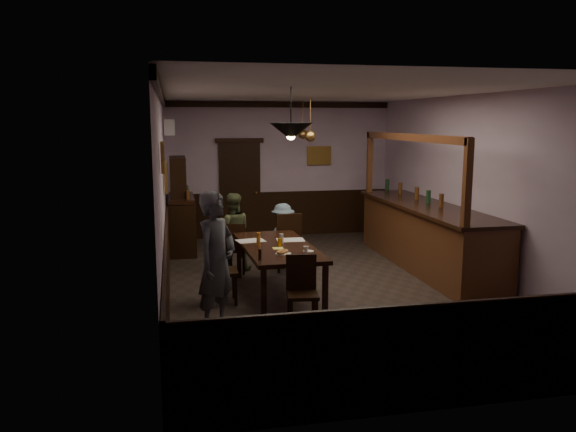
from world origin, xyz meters
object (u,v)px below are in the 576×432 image
object	(u,v)px
person_seated_right	(283,235)
soda_can	(280,242)
chair_side	(217,267)
chair_far_left	(234,246)
pendant_iron	(291,131)
pendant_brass_far	(303,134)
dining_table	(278,250)
sideboard	(181,214)
person_seated_left	(232,232)
coffee_cup	(306,249)
person_standing	(216,262)
bar_counter	(426,234)
chair_near	(302,287)
chair_far_right	(287,239)
pendant_brass_mid	(310,136)

from	to	relation	value
person_seated_right	soda_can	xyz separation A→B (m)	(-0.37, -1.64, 0.24)
chair_side	chair_far_left	bearing A→B (deg)	-14.40
soda_can	person_seated_right	bearing A→B (deg)	77.38
pendant_iron	pendant_brass_far	size ratio (longest dim) A/B	0.83
dining_table	sideboard	distance (m)	3.46
chair_far_left	chair_side	bearing A→B (deg)	82.46
person_seated_left	coffee_cup	bearing A→B (deg)	114.35
person_seated_right	pendant_iron	bearing A→B (deg)	62.47
person_standing	sideboard	world-z (taller)	sideboard
coffee_cup	bar_counter	world-z (taller)	bar_counter
chair_near	person_standing	distance (m)	1.13
chair_far_left	pendant_iron	size ratio (longest dim) A/B	1.31
bar_counter	chair_far_left	bearing A→B (deg)	175.64
chair_far_right	person_seated_left	xyz separation A→B (m)	(-0.91, 0.25, 0.12)
sideboard	pendant_brass_far	distance (m)	2.95
pendant_brass_mid	pendant_brass_far	distance (m)	1.45
chair_near	bar_counter	size ratio (longest dim) A/B	0.21
chair_near	pendant_brass_mid	xyz separation A→B (m)	(0.90, 3.23, 1.81)
sideboard	pendant_brass_far	bearing A→B (deg)	3.52
chair_far_right	sideboard	xyz separation A→B (m)	(-1.75, 1.90, 0.20)
pendant_brass_mid	pendant_brass_far	bearing A→B (deg)	82.06
sideboard	pendant_iron	size ratio (longest dim) A/B	2.78
chair_near	chair_side	bearing A→B (deg)	139.15
person_seated_left	sideboard	size ratio (longest dim) A/B	0.72
person_seated_left	person_standing	bearing A→B (deg)	82.70
chair_side	person_seated_left	world-z (taller)	person_seated_left
person_seated_right	chair_near	bearing A→B (deg)	64.65
soda_can	chair_side	bearing A→B (deg)	-170.69
chair_far_left	pendant_brass_far	xyz separation A→B (m)	(1.67, 2.08, 1.81)
bar_counter	pendant_iron	bearing A→B (deg)	-147.45
pendant_iron	person_seated_right	bearing A→B (deg)	81.37
chair_near	person_seated_left	distance (m)	2.92
chair_far_left	person_standing	distance (m)	2.62
dining_table	coffee_cup	distance (m)	0.62
chair_far_right	soda_can	bearing A→B (deg)	68.92
sideboard	chair_side	bearing A→B (deg)	-82.88
sideboard	pendant_iron	distance (m)	4.54
person_seated_left	soda_can	size ratio (longest dim) A/B	11.26
person_standing	soda_can	distance (m)	1.59
person_seated_right	pendant_brass_far	world-z (taller)	pendant_brass_far
chair_near	soda_can	world-z (taller)	chair_near
dining_table	soda_can	world-z (taller)	soda_can
chair_far_left	soda_can	bearing A→B (deg)	119.62
person_seated_left	bar_counter	xyz separation A→B (m)	(3.36, -0.53, -0.08)
person_seated_right	bar_counter	bearing A→B (deg)	148.22
chair_far_left	soda_can	size ratio (longest dim) A/B	7.36
dining_table	person_standing	size ratio (longest dim) A/B	1.29
dining_table	pendant_iron	bearing A→B (deg)	-87.79
dining_table	chair_far_left	bearing A→B (deg)	112.10
chair_far_right	person_seated_right	distance (m)	0.28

